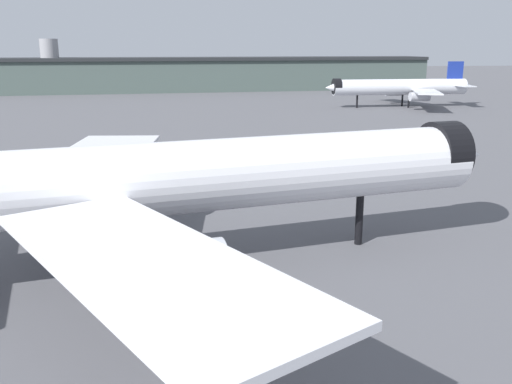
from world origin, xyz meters
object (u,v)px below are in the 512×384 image
airliner_far_taxiway (401,87)px  service_truck_front (29,172)px  airliner_near_gate (164,180)px  baggage_tug_wing (198,164)px

airliner_far_taxiway → service_truck_front: 119.88m
airliner_near_gate → service_truck_front: 37.05m
airliner_near_gate → baggage_tug_wing: size_ratio=17.06×
service_truck_front → baggage_tug_wing: bearing=131.8°
airliner_far_taxiway → baggage_tug_wing: size_ratio=12.93×
airliner_near_gate → airliner_far_taxiway: size_ratio=1.32×
baggage_tug_wing → airliner_near_gate: bearing=-129.4°
airliner_far_taxiway → baggage_tug_wing: airliner_far_taxiway is taller
baggage_tug_wing → service_truck_front: bearing=158.9°
airliner_near_gate → airliner_far_taxiway: 133.90m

